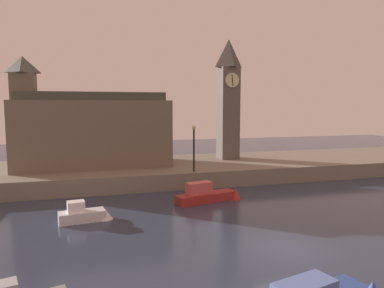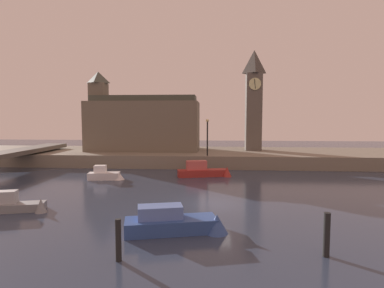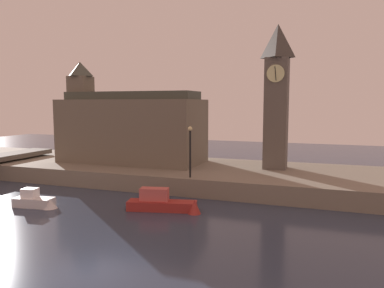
% 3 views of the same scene
% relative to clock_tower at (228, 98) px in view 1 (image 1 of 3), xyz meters
% --- Properties ---
extents(ground_plane, '(120.00, 120.00, 0.00)m').
position_rel_clock_tower_xyz_m(ground_plane, '(-5.25, -21.52, -8.32)').
color(ground_plane, '#2D384C').
extents(far_embankment, '(70.00, 12.00, 1.50)m').
position_rel_clock_tower_xyz_m(far_embankment, '(-5.25, -1.52, -7.57)').
color(far_embankment, slate).
rests_on(far_embankment, ground).
extents(clock_tower, '(2.25, 2.29, 13.15)m').
position_rel_clock_tower_xyz_m(clock_tower, '(0.00, 0.00, 0.00)').
color(clock_tower, '#5B544C').
rests_on(clock_tower, far_embankment).
extents(parliament_hall, '(14.57, 6.48, 10.46)m').
position_rel_clock_tower_xyz_m(parliament_hall, '(-14.94, -0.87, -3.24)').
color(parliament_hall, '#6B6051').
rests_on(parliament_hall, far_embankment).
extents(streetlamp, '(0.36, 0.36, 4.18)m').
position_rel_clock_tower_xyz_m(streetlamp, '(-5.95, -6.78, -4.23)').
color(streetlamp, black).
rests_on(streetlamp, far_embankment).
extents(boat_dinghy_red, '(5.62, 2.30, 1.80)m').
position_rel_clock_tower_xyz_m(boat_dinghy_red, '(-5.94, -11.56, -7.80)').
color(boat_dinghy_red, maroon).
rests_on(boat_dinghy_red, ground).
extents(boat_ferry_white, '(3.52, 1.54, 1.34)m').
position_rel_clock_tower_xyz_m(boat_ferry_white, '(-15.27, -13.89, -7.86)').
color(boat_ferry_white, silver).
rests_on(boat_ferry_white, ground).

